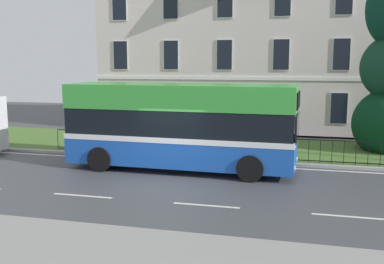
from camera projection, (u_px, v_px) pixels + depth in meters
The scene contains 5 objects.
ground_plane at pixel (171, 177), 16.77m from camera, with size 60.00×56.00×0.18m.
georgian_townhouse at pixel (261, 33), 29.53m from camera, with size 19.41×9.32×11.86m.
iron_verge_railing at pixel (231, 147), 19.25m from camera, with size 16.46×0.04×0.97m.
single_decker_bus at pixel (181, 125), 17.61m from camera, with size 8.92×2.80×3.34m.
litter_bin at pixel (224, 143), 19.72m from camera, with size 0.53×0.53×1.19m.
Camera 1 is at (4.75, -14.36, 4.15)m, focal length 42.42 mm.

